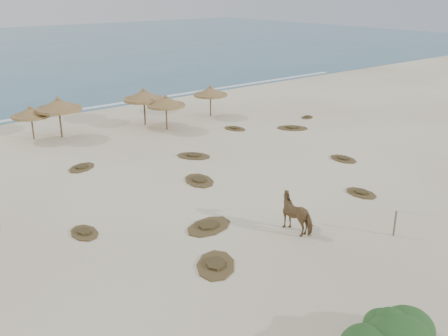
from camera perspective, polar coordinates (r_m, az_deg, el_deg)
The scene contains 20 objects.
ground at distance 21.45m, azimuth 3.25°, elevation -7.27°, with size 160.00×160.00×0.00m, color #F5EDCA.
foam_line at distance 43.25m, azimuth -20.43°, elevation 5.61°, with size 70.00×0.60×0.01m, color white.
palapa_2 at distance 35.91m, azimuth -18.39°, elevation 6.82°, with size 3.47×3.47×2.91m.
palapa_3 at distance 36.12m, azimuth -21.23°, elevation 5.90°, with size 2.61×2.61×2.39m.
palapa_4 at distance 37.81m, azimuth -9.16°, elevation 8.15°, with size 3.08×3.08×2.86m.
palapa_5 at distance 36.40m, azimuth -6.65°, elevation 7.50°, with size 3.70×3.70×2.61m.
palapa_6 at distance 40.09m, azimuth -1.56°, elevation 8.69°, with size 3.57×3.57×2.54m.
horse at distance 21.41m, azimuth 8.44°, elevation -5.15°, with size 0.86×1.88×1.59m, color olive.
fence_post_near at distance 22.03m, azimuth 18.95°, elevation -6.01°, with size 0.08×0.08×1.12m, color #716554.
scrub_2 at distance 22.03m, azimuth -15.67°, elevation -7.11°, with size 1.21×1.75×0.16m.
scrub_3 at distance 26.78m, azimuth -2.86°, elevation -1.41°, with size 1.98×2.52×0.16m.
scrub_4 at distance 30.96m, azimuth 13.46°, elevation 1.04°, with size 1.30×1.90×0.16m.
scrub_5 at distance 37.18m, azimuth 7.83°, elevation 4.58°, with size 2.65×2.64×0.16m.
scrub_7 at distance 30.70m, azimuth -3.50°, elevation 1.41°, with size 2.35×2.55×0.16m.
scrub_9 at distance 21.77m, azimuth -1.75°, elevation -6.65°, with size 2.57×1.95×0.16m.
scrub_10 at distance 36.69m, azimuth 1.24°, elevation 4.55°, with size 1.54×1.98×0.16m.
scrub_11 at distance 18.95m, azimuth -0.95°, elevation -11.00°, with size 2.54×2.63×0.16m.
scrub_12 at distance 26.07m, azimuth 15.39°, elevation -2.75°, with size 1.23×1.80×0.16m.
scrub_13 at distance 29.80m, azimuth -15.95°, elevation 0.07°, with size 2.23×2.05×0.16m.
scrub_14 at distance 40.49m, azimuth 9.49°, elevation 5.76°, with size 1.43×1.15×0.16m.
Camera 1 is at (-12.82, -14.12, 9.80)m, focal length 40.00 mm.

